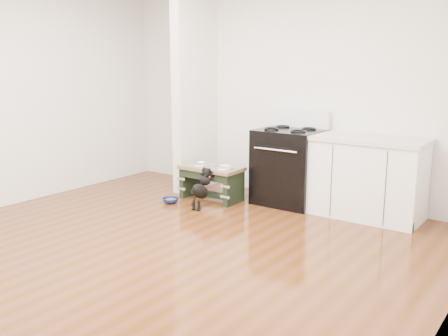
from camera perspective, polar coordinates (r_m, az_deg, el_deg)
ground at (r=4.76m, az=-8.07°, el=-9.31°), size 5.00×5.00×0.00m
room_shell at (r=4.44m, az=-8.69°, el=10.58°), size 5.00×5.00×5.00m
partition_wall at (r=6.80m, az=-3.33°, el=8.86°), size 0.15×0.80×2.70m
oven_range at (r=6.18m, az=7.47°, el=0.30°), size 0.76×0.69×1.14m
cabinet_run at (r=5.81m, az=16.08°, el=-1.07°), size 1.24×0.64×0.91m
dog_feeder at (r=6.31m, az=-1.47°, el=-0.92°), size 0.79×0.42×0.45m
puppy at (r=5.96m, az=-2.51°, el=-2.15°), size 0.14×0.41×0.48m
floor_bowl at (r=6.26m, az=-6.13°, el=-3.71°), size 0.26×0.26×0.06m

